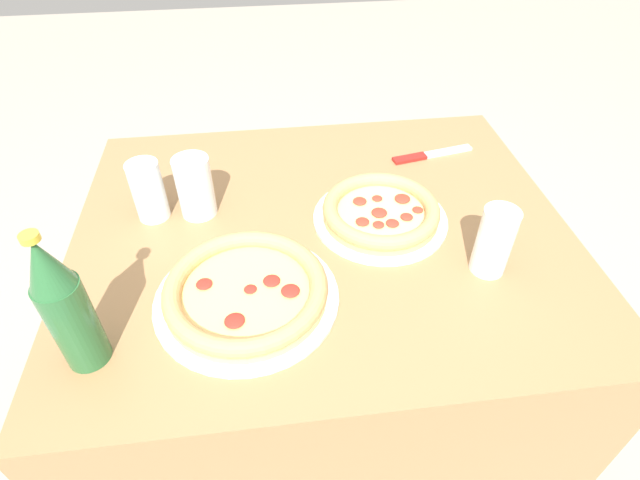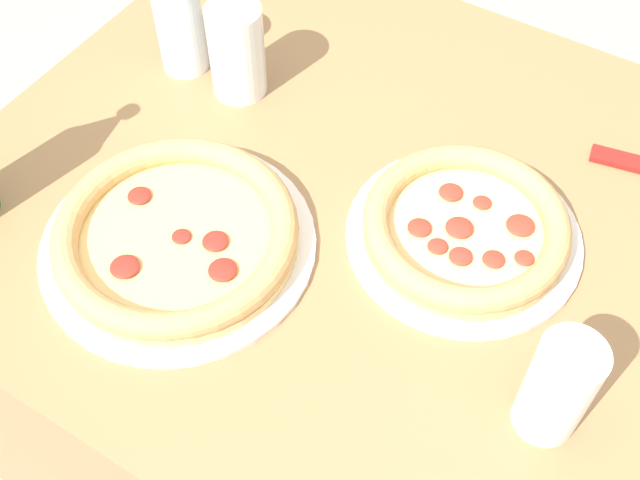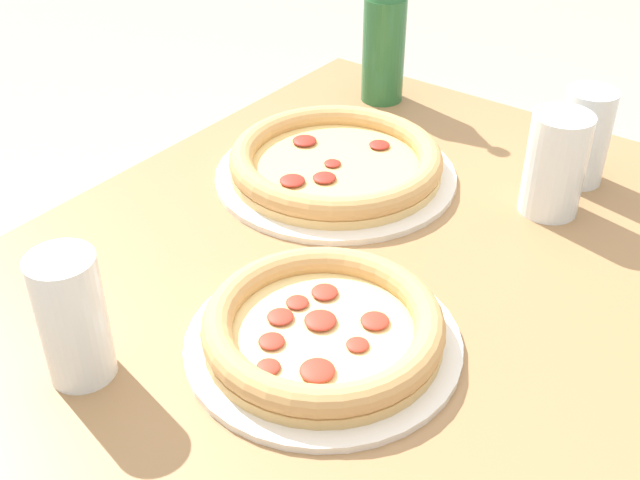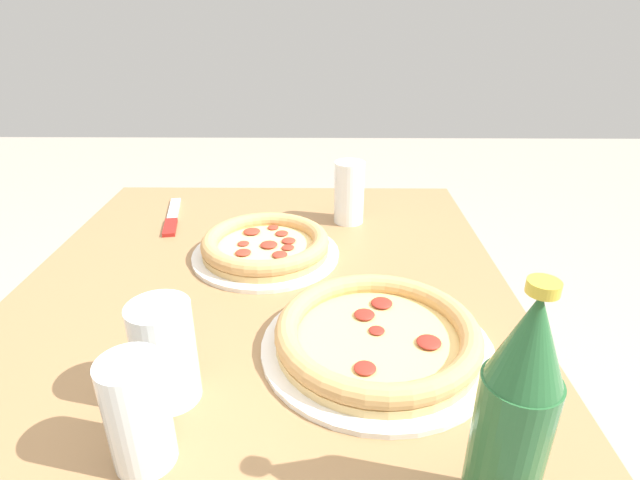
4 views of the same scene
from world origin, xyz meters
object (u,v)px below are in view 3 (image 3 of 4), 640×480
at_px(glass_red_wine, 554,169).
at_px(beer_bottle, 385,25).
at_px(glass_mango_juice, 74,324).
at_px(glass_water, 583,142).
at_px(pizza_salami, 336,164).
at_px(pizza_margherita, 323,330).

bearing_deg(glass_red_wine, beer_bottle, 66.30).
height_order(glass_mango_juice, glass_red_wine, glass_mango_juice).
relative_size(glass_mango_juice, glass_water, 1.05).
bearing_deg(pizza_salami, glass_mango_juice, -177.25).
distance_m(glass_mango_juice, glass_red_wine, 0.59).
distance_m(glass_mango_juice, beer_bottle, 0.70).
bearing_deg(pizza_margherita, beer_bottle, 27.35).
xyz_separation_m(glass_red_wine, glass_water, (0.09, -0.00, -0.00)).
relative_size(glass_mango_juice, beer_bottle, 0.53).
distance_m(glass_red_wine, glass_water, 0.09).
bearing_deg(glass_mango_juice, glass_red_wine, -23.91).
relative_size(glass_water, beer_bottle, 0.50).
height_order(pizza_margherita, beer_bottle, beer_bottle).
height_order(glass_mango_juice, beer_bottle, beer_bottle).
height_order(pizza_salami, beer_bottle, beer_bottle).
height_order(glass_red_wine, glass_water, glass_red_wine).
relative_size(pizza_salami, beer_bottle, 1.26).
bearing_deg(glass_water, glass_mango_juice, 159.26).
bearing_deg(pizza_salami, pizza_margherita, -146.44).
relative_size(glass_mango_juice, glass_red_wine, 1.03).
distance_m(pizza_margherita, pizza_salami, 0.33).
distance_m(pizza_margherita, glass_mango_juice, 0.24).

